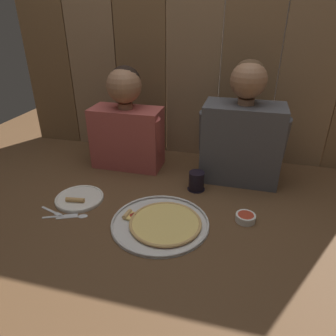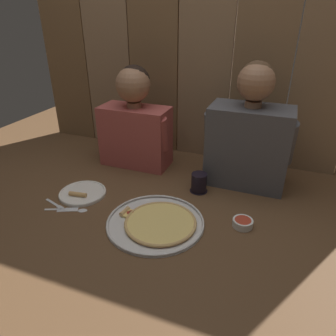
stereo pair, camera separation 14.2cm
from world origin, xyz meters
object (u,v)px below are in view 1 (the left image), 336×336
object	(u,v)px
pizza_tray	(162,223)
drinking_glass	(196,181)
diner_right	(243,131)
diner_left	(126,122)
dinner_plate	(80,198)
dipping_bowl	(245,217)

from	to	relation	value
pizza_tray	drinking_glass	distance (m)	0.35
drinking_glass	diner_right	size ratio (longest dim) A/B	0.16
drinking_glass	diner_left	xyz separation A→B (m)	(-0.44, 0.18, 0.22)
dinner_plate	drinking_glass	world-z (taller)	drinking_glass
dinner_plate	drinking_glass	size ratio (longest dim) A/B	2.38
drinking_glass	diner_left	world-z (taller)	diner_left
pizza_tray	drinking_glass	bearing A→B (deg)	74.58
dipping_bowl	drinking_glass	bearing A→B (deg)	140.16
diner_right	drinking_glass	bearing A→B (deg)	-138.59
dinner_plate	diner_right	distance (m)	0.89
drinking_glass	diner_left	distance (m)	0.52
dinner_plate	drinking_glass	xyz separation A→B (m)	(0.54, 0.24, 0.04)
dipping_bowl	pizza_tray	bearing A→B (deg)	-161.32
drinking_glass	dipping_bowl	world-z (taller)	drinking_glass
pizza_tray	dipping_bowl	xyz separation A→B (m)	(0.35, 0.12, 0.01)
pizza_tray	dipping_bowl	distance (m)	0.37
pizza_tray	diner_left	world-z (taller)	diner_left
drinking_glass	dipping_bowl	distance (m)	0.34
pizza_tray	diner_right	bearing A→B (deg)	60.14
dipping_bowl	diner_right	distance (m)	0.47
drinking_glass	diner_left	size ratio (longest dim) A/B	0.17
dinner_plate	diner_left	distance (m)	0.50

